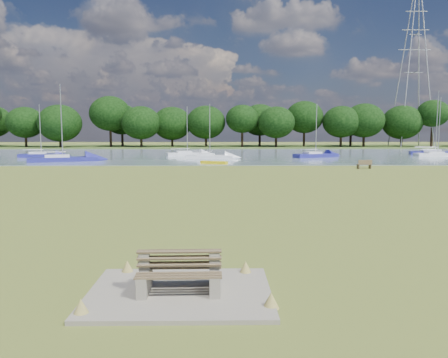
{
  "coord_description": "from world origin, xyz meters",
  "views": [
    {
      "loc": [
        0.89,
        -23.73,
        3.8
      ],
      "look_at": [
        1.18,
        -2.0,
        1.33
      ],
      "focal_mm": 35.0,
      "sensor_mm": 36.0,
      "label": 1
    }
  ],
  "objects_px": {
    "sailboat_1": "(209,156)",
    "sailboat_4": "(315,154)",
    "riverbank_bench": "(364,164)",
    "sailboat_0": "(41,154)",
    "sailboat_7": "(62,158)",
    "bench_pair": "(180,273)",
    "sailboat_2": "(437,153)",
    "sailboat_5": "(435,152)",
    "sailboat_3": "(187,153)",
    "kayak": "(214,162)",
    "pylon": "(415,49)"
  },
  "relations": [
    {
      "from": "sailboat_2",
      "to": "pylon",
      "type": "bearing_deg",
      "value": 69.13
    },
    {
      "from": "riverbank_bench",
      "to": "sailboat_1",
      "type": "bearing_deg",
      "value": 128.14
    },
    {
      "from": "sailboat_4",
      "to": "sailboat_2",
      "type": "bearing_deg",
      "value": -16.85
    },
    {
      "from": "sailboat_1",
      "to": "sailboat_7",
      "type": "bearing_deg",
      "value": -159.29
    },
    {
      "from": "sailboat_3",
      "to": "kayak",
      "type": "bearing_deg",
      "value": -92.0
    },
    {
      "from": "sailboat_3",
      "to": "sailboat_5",
      "type": "distance_m",
      "value": 36.77
    },
    {
      "from": "sailboat_0",
      "to": "sailboat_2",
      "type": "xyz_separation_m",
      "value": [
        54.94,
        1.73,
        -0.03
      ]
    },
    {
      "from": "bench_pair",
      "to": "kayak",
      "type": "xyz_separation_m",
      "value": [
        0.44,
        38.06,
        -0.32
      ]
    },
    {
      "from": "bench_pair",
      "to": "sailboat_3",
      "type": "distance_m",
      "value": 53.06
    },
    {
      "from": "kayak",
      "to": "sailboat_0",
      "type": "bearing_deg",
      "value": 177.46
    },
    {
      "from": "sailboat_7",
      "to": "riverbank_bench",
      "type": "bearing_deg",
      "value": -36.94
    },
    {
      "from": "sailboat_2",
      "to": "sailboat_0",
      "type": "bearing_deg",
      "value": 178.81
    },
    {
      "from": "sailboat_2",
      "to": "sailboat_5",
      "type": "distance_m",
      "value": 3.66
    },
    {
      "from": "riverbank_bench",
      "to": "sailboat_3",
      "type": "bearing_deg",
      "value": 123.54
    },
    {
      "from": "sailboat_5",
      "to": "sailboat_3",
      "type": "bearing_deg",
      "value": -162.72
    },
    {
      "from": "riverbank_bench",
      "to": "kayak",
      "type": "height_order",
      "value": "riverbank_bench"
    },
    {
      "from": "bench_pair",
      "to": "sailboat_7",
      "type": "distance_m",
      "value": 45.32
    },
    {
      "from": "sailboat_2",
      "to": "sailboat_7",
      "type": "height_order",
      "value": "sailboat_7"
    },
    {
      "from": "bench_pair",
      "to": "sailboat_1",
      "type": "bearing_deg",
      "value": 89.14
    },
    {
      "from": "pylon",
      "to": "sailboat_2",
      "type": "height_order",
      "value": "pylon"
    },
    {
      "from": "sailboat_4",
      "to": "kayak",
      "type": "bearing_deg",
      "value": -165.07
    },
    {
      "from": "bench_pair",
      "to": "sailboat_3",
      "type": "relative_size",
      "value": 0.28
    },
    {
      "from": "sailboat_4",
      "to": "sailboat_1",
      "type": "bearing_deg",
      "value": 165.22
    },
    {
      "from": "bench_pair",
      "to": "sailboat_2",
      "type": "height_order",
      "value": "sailboat_2"
    },
    {
      "from": "kayak",
      "to": "sailboat_1",
      "type": "distance_m",
      "value": 8.7
    },
    {
      "from": "bench_pair",
      "to": "kayak",
      "type": "distance_m",
      "value": 38.06
    },
    {
      "from": "bench_pair",
      "to": "sailboat_2",
      "type": "distance_m",
      "value": 60.39
    },
    {
      "from": "pylon",
      "to": "sailboat_4",
      "type": "bearing_deg",
      "value": -129.03
    },
    {
      "from": "kayak",
      "to": "pylon",
      "type": "xyz_separation_m",
      "value": [
        41.91,
        45.94,
        20.46
      ]
    },
    {
      "from": "riverbank_bench",
      "to": "sailboat_3",
      "type": "xyz_separation_m",
      "value": [
        -18.7,
        20.66,
        0.03
      ]
    },
    {
      "from": "sailboat_5",
      "to": "sailboat_7",
      "type": "relative_size",
      "value": 1.05
    },
    {
      "from": "sailboat_1",
      "to": "sailboat_5",
      "type": "xyz_separation_m",
      "value": [
        33.39,
        8.01,
        0.09
      ]
    },
    {
      "from": "sailboat_1",
      "to": "sailboat_2",
      "type": "bearing_deg",
      "value": 12.95
    },
    {
      "from": "sailboat_7",
      "to": "sailboat_0",
      "type": "bearing_deg",
      "value": 105.15
    },
    {
      "from": "kayak",
      "to": "sailboat_4",
      "type": "relative_size",
      "value": 0.43
    },
    {
      "from": "sailboat_2",
      "to": "sailboat_4",
      "type": "distance_m",
      "value": 17.93
    },
    {
      "from": "riverbank_bench",
      "to": "sailboat_0",
      "type": "bearing_deg",
      "value": 147.02
    },
    {
      "from": "sailboat_4",
      "to": "sailboat_5",
      "type": "xyz_separation_m",
      "value": [
        19.1,
        5.67,
        0.03
      ]
    },
    {
      "from": "sailboat_0",
      "to": "sailboat_3",
      "type": "distance_m",
      "value": 19.82
    },
    {
      "from": "sailboat_1",
      "to": "sailboat_3",
      "type": "bearing_deg",
      "value": 123.04
    },
    {
      "from": "pylon",
      "to": "sailboat_7",
      "type": "xyz_separation_m",
      "value": [
        -59.85,
        -42.2,
        -20.14
      ]
    },
    {
      "from": "bench_pair",
      "to": "sailboat_7",
      "type": "xyz_separation_m",
      "value": [
        -17.5,
        41.8,
        -0.0
      ]
    },
    {
      "from": "kayak",
      "to": "sailboat_7",
      "type": "height_order",
      "value": "sailboat_7"
    },
    {
      "from": "sailboat_3",
      "to": "pylon",
      "type": "bearing_deg",
      "value": 16.9
    },
    {
      "from": "sailboat_1",
      "to": "sailboat_4",
      "type": "relative_size",
      "value": 0.98
    },
    {
      "from": "sailboat_3",
      "to": "sailboat_5",
      "type": "xyz_separation_m",
      "value": [
        36.73,
        1.8,
        0.07
      ]
    },
    {
      "from": "sailboat_7",
      "to": "pylon",
      "type": "bearing_deg",
      "value": 14.52
    },
    {
      "from": "kayak",
      "to": "sailboat_3",
      "type": "bearing_deg",
      "value": 128.7
    },
    {
      "from": "sailboat_1",
      "to": "sailboat_5",
      "type": "relative_size",
      "value": 0.74
    },
    {
      "from": "bench_pair",
      "to": "sailboat_0",
      "type": "distance_m",
      "value": 54.72
    }
  ]
}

